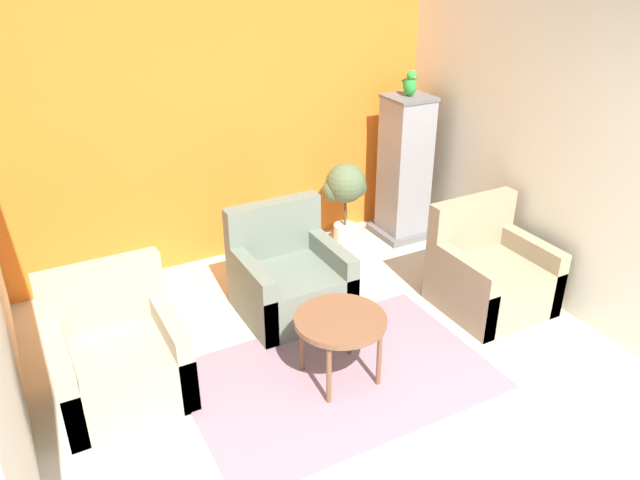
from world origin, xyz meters
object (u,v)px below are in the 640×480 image
at_px(armchair_left, 118,359).
at_px(birdcage, 404,170).
at_px(armchair_middle, 289,281).
at_px(parrot, 410,84).
at_px(coffee_table, 340,324).
at_px(potted_plant, 345,190).
at_px(armchair_right, 489,276).

distance_m(armchair_left, birdcage, 3.42).
height_order(armchair_middle, birdcage, birdcage).
bearing_deg(parrot, birdcage, -90.00).
height_order(coffee_table, potted_plant, potted_plant).
bearing_deg(armchair_right, birdcage, 84.40).
xyz_separation_m(armchair_right, potted_plant, (-0.50, 1.60, 0.30)).
height_order(armchair_left, birdcage, birdcage).
distance_m(armchair_left, potted_plant, 2.85).
xyz_separation_m(coffee_table, birdcage, (1.76, 1.76, 0.25)).
relative_size(armchair_middle, birdcage, 0.61).
height_order(armchair_right, parrot, parrot).
height_order(armchair_right, armchair_middle, same).
height_order(armchair_right, birdcage, birdcage).
xyz_separation_m(armchair_right, armchair_middle, (-1.54, 0.73, 0.00)).
height_order(coffee_table, armchair_middle, armchair_middle).
relative_size(armchair_left, potted_plant, 1.03).
bearing_deg(potted_plant, armchair_right, -72.72).
distance_m(coffee_table, parrot, 2.73).
relative_size(birdcage, parrot, 5.83).
relative_size(armchair_right, potted_plant, 1.03).
relative_size(coffee_table, armchair_middle, 0.73).
bearing_deg(armchair_right, parrot, 84.41).
relative_size(coffee_table, armchair_right, 0.73).
distance_m(coffee_table, birdcage, 2.50).
relative_size(armchair_left, birdcage, 0.61).
distance_m(armchair_left, parrot, 3.64).
xyz_separation_m(armchair_right, birdcage, (0.15, 1.50, 0.43)).
height_order(coffee_table, parrot, parrot).
xyz_separation_m(coffee_table, armchair_middle, (0.07, 0.98, -0.18)).
bearing_deg(birdcage, armchair_right, -95.60).
bearing_deg(armchair_right, armchair_left, 173.75).
height_order(parrot, potted_plant, parrot).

